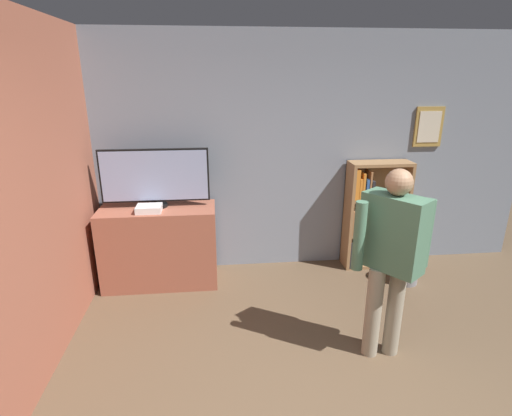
# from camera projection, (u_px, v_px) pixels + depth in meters

# --- Properties ---
(wall_back) EXTENTS (6.05, 0.09, 2.70)m
(wall_back) POSITION_uv_depth(u_px,v_px,m) (277.00, 155.00, 4.58)
(wall_back) COLOR gray
(wall_back) RESTS_ON ground_plane
(wall_side_brick) EXTENTS (0.06, 4.51, 2.70)m
(wall_side_brick) POSITION_uv_depth(u_px,v_px,m) (34.00, 199.00, 2.98)
(wall_side_brick) COLOR #93513D
(wall_side_brick) RESTS_ON ground_plane
(tv_ledge) EXTENTS (1.23, 0.53, 0.88)m
(tv_ledge) POSITION_uv_depth(u_px,v_px,m) (160.00, 246.00, 4.39)
(tv_ledge) COLOR #93513D
(tv_ledge) RESTS_ON ground_plane
(television) EXTENTS (1.13, 0.22, 0.63)m
(television) POSITION_uv_depth(u_px,v_px,m) (155.00, 177.00, 4.20)
(television) COLOR black
(television) RESTS_ON tv_ledge
(game_console) EXTENTS (0.26, 0.20, 0.07)m
(game_console) POSITION_uv_depth(u_px,v_px,m) (149.00, 209.00, 4.13)
(game_console) COLOR white
(game_console) RESTS_ON tv_ledge
(bookshelf) EXTENTS (0.72, 0.28, 1.29)m
(bookshelf) POSITION_uv_depth(u_px,v_px,m) (370.00, 213.00, 4.74)
(bookshelf) COLOR #997047
(bookshelf) RESTS_ON ground_plane
(person) EXTENTS (0.62, 0.51, 1.59)m
(person) POSITION_uv_depth(u_px,v_px,m) (391.00, 250.00, 3.08)
(person) COLOR gray
(person) RESTS_ON ground_plane
(waste_bin) EXTENTS (0.27, 0.27, 0.37)m
(waste_bin) POSITION_uv_depth(u_px,v_px,m) (406.00, 267.00, 4.46)
(waste_bin) COLOR gray
(waste_bin) RESTS_ON ground_plane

